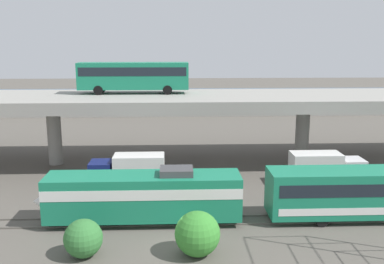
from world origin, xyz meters
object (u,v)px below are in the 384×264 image
transit_bus_on_overpass (133,75)px  parked_car_4 (212,98)px  parked_car_5 (134,99)px  service_truck_west (325,167)px  parked_car_3 (265,98)px  parked_car_1 (54,97)px  service_truck_east (130,170)px  train_locomotive (134,194)px  parked_car_7 (27,97)px  parked_car_0 (37,100)px  parked_car_2 (293,99)px  parked_car_6 (222,99)px

transit_bus_on_overpass → parked_car_4: size_ratio=2.90×
parked_car_5 → service_truck_west: bearing=-63.3°
service_truck_west → parked_car_3: bearing=85.8°
parked_car_1 → service_truck_west: bearing=129.4°
service_truck_east → parked_car_5: 43.06m
train_locomotive → parked_car_3: (20.18, 50.32, 0.36)m
service_truck_east → parked_car_7: parked_car_7 is taller
service_truck_east → parked_car_1: bearing=-67.2°
parked_car_1 → parked_car_5: (15.74, -2.62, 0.00)m
transit_bus_on_overpass → parked_car_5: (-3.12, 33.43, -7.05)m
parked_car_0 → parked_car_2: size_ratio=1.11×
service_truck_west → train_locomotive: bearing=-154.6°
transit_bus_on_overpass → parked_car_6: 35.08m
train_locomotive → service_truck_east: (-1.16, 8.08, -0.56)m
service_truck_east → parked_car_6: size_ratio=1.62×
service_truck_east → parked_car_1: (-19.17, 45.54, 0.91)m
service_truck_east → parked_car_3: size_ratio=1.57×
service_truck_east → parked_car_0: bearing=-63.0°
service_truck_west → parked_car_2: (8.41, 41.86, 0.91)m
transit_bus_on_overpass → parked_car_1: (-18.86, 36.05, -7.05)m
parked_car_7 → parked_car_5: bearing=171.8°
service_truck_east → parked_car_3: 47.34m
service_truck_west → parked_car_3: size_ratio=1.57×
train_locomotive → parked_car_0: 54.37m
parked_car_1 → train_locomotive: bearing=110.8°
parked_car_0 → parked_car_7: bearing=-54.1°
service_truck_east → parked_car_3: parked_car_3 is taller
parked_car_0 → parked_car_1: same height
parked_car_2 → parked_car_7: bearing=175.4°
parked_car_1 → parked_car_4: (30.52, -1.96, -0.00)m
transit_bus_on_overpass → train_locomotive: bearing=94.8°
service_truck_east → parked_car_6: 43.19m
parked_car_6 → transit_bus_on_overpass: bearing=-112.7°
parked_car_6 → parked_car_0: bearing=179.5°
parked_car_2 → parked_car_6: size_ratio=1.00×
service_truck_west → parked_car_5: 48.06m
transit_bus_on_overpass → parked_car_3: size_ratio=2.77×
parked_car_1 → parked_car_6: (32.11, -4.34, -0.00)m
parked_car_3 → parked_car_2: bearing=-4.2°
parked_car_4 → service_truck_east: bearing=-104.6°
parked_car_0 → parked_car_4: (32.51, 2.08, -0.00)m
parked_car_6 → train_locomotive: bearing=-103.4°
service_truck_west → parked_car_4: parked_car_4 is taller
parked_car_0 → parked_car_5: bearing=-175.4°
transit_bus_on_overpass → parked_car_7: bearing=-56.6°
parked_car_5 → parked_car_6: (16.36, -1.72, -0.00)m
service_truck_east → parked_car_3: bearing=-116.8°
train_locomotive → parked_car_2: size_ratio=3.61×
parked_car_3 → parked_car_7: bearing=175.4°
parked_car_6 → parked_car_2: bearing=2.8°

